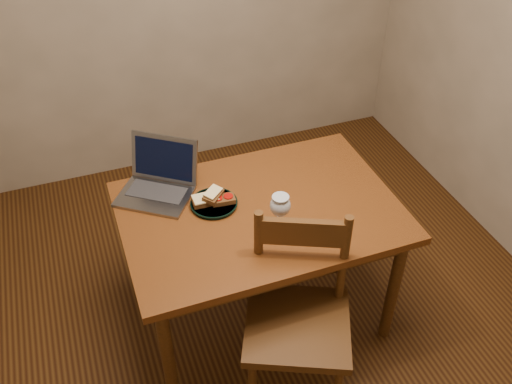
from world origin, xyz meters
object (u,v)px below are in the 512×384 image
object	(u,v)px
chair	(298,313)
milk_glass	(280,212)
plate	(214,204)
table	(260,222)
laptop	(159,178)

from	to	relation	value
chair	milk_glass	world-z (taller)	chair
chair	plate	distance (m)	0.65
table	chair	bearing A→B (deg)	-89.78
chair	plate	bearing A→B (deg)	133.53
plate	laptop	bearing A→B (deg)	135.26
table	milk_glass	world-z (taller)	milk_glass
milk_glass	chair	bearing A→B (deg)	-96.69
table	plate	bearing A→B (deg)	153.05
table	chair	xyz separation A→B (m)	(0.00, -0.47, -0.13)
laptop	table	bearing A→B (deg)	-1.45
chair	milk_glass	bearing A→B (deg)	107.89
laptop	chair	bearing A→B (deg)	-26.67
table	plate	distance (m)	0.24
chair	laptop	distance (m)	0.93
table	plate	size ratio (longest dim) A/B	5.76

